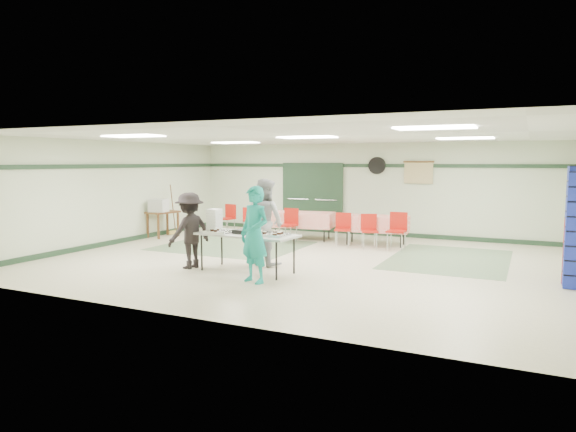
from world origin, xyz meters
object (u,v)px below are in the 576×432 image
at_px(volunteer_grey, 265,222).
at_px(dining_table_a, 376,223).
at_px(chair_a, 369,227).
at_px(office_printer, 159,205).
at_px(volunteer_teal, 255,235).
at_px(dining_table_b, 299,219).
at_px(chair_c, 397,227).
at_px(chair_loose_b, 229,215).
at_px(printer_table, 163,215).
at_px(volunteer_dark, 190,231).
at_px(chair_b, 343,226).
at_px(serving_table, 247,236).
at_px(chair_d, 290,222).
at_px(broom, 173,209).
at_px(chair_loose_a, 249,218).

relative_size(volunteer_grey, dining_table_a, 1.06).
height_order(chair_a, office_printer, office_printer).
height_order(volunteer_teal, dining_table_b, volunteer_teal).
relative_size(volunteer_teal, volunteer_grey, 0.96).
xyz_separation_m(dining_table_a, chair_c, (0.70, -0.56, 0.00)).
bearing_deg(dining_table_b, chair_loose_b, 164.26).
xyz_separation_m(volunteer_teal, printer_table, (-5.11, 3.75, -0.23)).
bearing_deg(office_printer, volunteer_dark, -53.59).
distance_m(chair_loose_b, printer_table, 2.00).
bearing_deg(printer_table, chair_b, 18.08).
distance_m(volunteer_grey, chair_c, 3.64).
bearing_deg(serving_table, chair_a, 74.78).
xyz_separation_m(serving_table, chair_c, (2.07, 3.77, -0.15)).
relative_size(serving_table, chair_loose_b, 2.39).
bearing_deg(dining_table_a, chair_d, -170.70).
height_order(volunteer_teal, volunteer_grey, volunteer_grey).
relative_size(serving_table, office_printer, 4.53).
bearing_deg(serving_table, broom, 146.64).
relative_size(dining_table_a, chair_loose_b, 1.98).
bearing_deg(chair_b, broom, 167.13).
bearing_deg(printer_table, volunteer_dark, -33.95).
distance_m(volunteer_dark, chair_b, 4.38).
bearing_deg(chair_d, volunteer_dark, -92.63).
height_order(volunteer_grey, office_printer, volunteer_grey).
bearing_deg(printer_table, chair_loose_a, 53.83).
height_order(volunteer_teal, chair_a, volunteer_teal).
bearing_deg(volunteer_dark, volunteer_teal, 88.58).
bearing_deg(volunteer_grey, chair_d, -53.51).
relative_size(volunteer_teal, printer_table, 1.79).
bearing_deg(volunteer_teal, chair_loose_b, 144.13).
distance_m(chair_loose_a, broom, 2.27).
height_order(volunteer_grey, chair_a, volunteer_grey).
bearing_deg(chair_loose_b, dining_table_a, 5.11).
bearing_deg(chair_c, dining_table_a, 142.20).
distance_m(chair_a, office_printer, 5.98).
xyz_separation_m(volunteer_grey, chair_loose_b, (-3.27, 3.79, -0.38)).
xyz_separation_m(dining_table_b, chair_a, (2.19, -0.57, -0.05)).
bearing_deg(volunteer_grey, volunteer_teal, 132.42).
bearing_deg(chair_loose_a, serving_table, -89.96).
height_order(dining_table_a, dining_table_b, same).
bearing_deg(office_printer, broom, 85.22).
distance_m(volunteer_teal, printer_table, 6.34).
bearing_deg(chair_a, broom, 157.45).
bearing_deg(printer_table, chair_loose_b, 61.98).
height_order(volunteer_dark, chair_loose_a, volunteer_dark).
distance_m(chair_loose_a, printer_table, 2.54).
relative_size(chair_a, printer_table, 0.88).
bearing_deg(office_printer, serving_table, -43.20).
bearing_deg(printer_table, dining_table_a, 22.53).
bearing_deg(chair_loose_b, chair_loose_a, 25.41).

